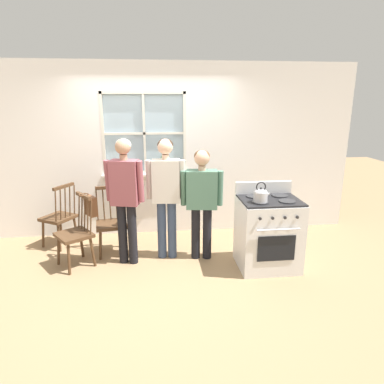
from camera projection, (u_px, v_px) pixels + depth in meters
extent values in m
plane|color=#937551|center=(159.00, 271.00, 4.41)|extent=(16.00, 16.00, 0.00)
cube|color=white|center=(22.00, 153.00, 5.17)|extent=(2.40, 0.06, 2.70)
cube|color=white|center=(268.00, 149.00, 5.59)|extent=(2.71, 0.06, 2.70)
cube|color=white|center=(147.00, 203.00, 5.60)|extent=(1.29, 0.06, 1.00)
cube|color=white|center=(142.00, 76.00, 5.07)|extent=(1.29, 0.06, 0.44)
cube|color=silver|center=(146.00, 175.00, 5.39)|extent=(1.35, 0.10, 0.03)
cube|color=#9EB7C6|center=(144.00, 133.00, 5.31)|extent=(1.23, 0.01, 1.20)
cube|color=silver|center=(144.00, 133.00, 5.28)|extent=(0.04, 0.02, 1.26)
cube|color=silver|center=(144.00, 133.00, 5.28)|extent=(1.29, 0.02, 0.04)
cube|color=silver|center=(103.00, 134.00, 5.21)|extent=(0.04, 0.03, 1.26)
cube|color=silver|center=(185.00, 133.00, 5.35)|extent=(0.04, 0.03, 1.26)
cube|color=silver|center=(143.00, 92.00, 5.12)|extent=(1.29, 0.03, 0.04)
cube|color=silver|center=(146.00, 172.00, 5.44)|extent=(1.29, 0.03, 0.04)
cube|color=#4C331E|center=(74.00, 235.00, 4.45)|extent=(0.57, 0.57, 0.04)
cylinder|color=#4C331E|center=(59.00, 250.00, 4.53)|extent=(0.09, 0.06, 0.42)
cylinder|color=#4C331E|center=(69.00, 259.00, 4.29)|extent=(0.06, 0.09, 0.42)
cylinder|color=#4C331E|center=(82.00, 244.00, 4.74)|extent=(0.06, 0.09, 0.42)
cylinder|color=#4C331E|center=(93.00, 252.00, 4.49)|extent=(0.09, 0.06, 0.42)
cylinder|color=#4C331E|center=(79.00, 211.00, 4.63)|extent=(0.07, 0.05, 0.48)
cylinder|color=#4C331E|center=(82.00, 213.00, 4.56)|extent=(0.07, 0.05, 0.48)
cylinder|color=#4C331E|center=(85.00, 215.00, 4.50)|extent=(0.07, 0.05, 0.48)
cylinder|color=#4C331E|center=(88.00, 216.00, 4.43)|extent=(0.07, 0.05, 0.48)
cylinder|color=#4C331E|center=(91.00, 218.00, 4.37)|extent=(0.07, 0.05, 0.48)
cube|color=#4C331E|center=(83.00, 196.00, 4.43)|extent=(0.25, 0.33, 0.04)
cube|color=#4C331E|center=(58.00, 218.00, 5.10)|extent=(0.56, 0.57, 0.04)
cylinder|color=#4C331E|center=(61.00, 227.00, 5.37)|extent=(0.06, 0.09, 0.42)
cylinder|color=#4C331E|center=(43.00, 234.00, 5.07)|extent=(0.09, 0.06, 0.42)
cylinder|color=#4C331E|center=(76.00, 230.00, 5.24)|extent=(0.09, 0.06, 0.42)
cylinder|color=#4C331E|center=(59.00, 238.00, 4.94)|extent=(0.06, 0.09, 0.42)
cylinder|color=#4C331E|center=(74.00, 200.00, 5.12)|extent=(0.07, 0.05, 0.48)
cylinder|color=#4C331E|center=(70.00, 202.00, 5.04)|extent=(0.07, 0.05, 0.48)
cylinder|color=#4C331E|center=(65.00, 204.00, 4.96)|extent=(0.07, 0.05, 0.48)
cylinder|color=#4C331E|center=(61.00, 205.00, 4.88)|extent=(0.07, 0.05, 0.48)
cylinder|color=#4C331E|center=(56.00, 207.00, 4.80)|extent=(0.07, 0.05, 0.48)
cube|color=#4C331E|center=(64.00, 187.00, 4.89)|extent=(0.23, 0.34, 0.04)
cube|color=#4C331E|center=(112.00, 225.00, 4.82)|extent=(0.48, 0.46, 0.04)
cylinder|color=#4C331E|center=(101.00, 245.00, 4.69)|extent=(0.07, 0.07, 0.42)
cylinder|color=#4C331E|center=(126.00, 243.00, 4.77)|extent=(0.07, 0.07, 0.42)
cylinder|color=#4C331E|center=(100.00, 237.00, 4.98)|extent=(0.07, 0.07, 0.42)
cylinder|color=#4C331E|center=(124.00, 234.00, 5.07)|extent=(0.07, 0.07, 0.42)
cylinder|color=#4C331E|center=(97.00, 206.00, 4.87)|extent=(0.03, 0.07, 0.48)
cylinder|color=#4C331E|center=(104.00, 205.00, 4.89)|extent=(0.03, 0.07, 0.48)
cylinder|color=#4C331E|center=(110.00, 205.00, 4.91)|extent=(0.03, 0.07, 0.48)
cylinder|color=#4C331E|center=(116.00, 204.00, 4.94)|extent=(0.03, 0.07, 0.48)
cylinder|color=#4C331E|center=(123.00, 204.00, 4.96)|extent=(0.03, 0.07, 0.48)
cube|color=#4C331E|center=(109.00, 187.00, 4.84)|extent=(0.38, 0.10, 0.04)
cylinder|color=black|center=(123.00, 234.00, 4.55)|extent=(0.12, 0.12, 0.83)
cylinder|color=black|center=(132.00, 234.00, 4.54)|extent=(0.12, 0.12, 0.83)
cube|color=#934C56|center=(125.00, 183.00, 4.36)|extent=(0.39, 0.29, 0.58)
cylinder|color=#934C56|center=(108.00, 181.00, 4.36)|extent=(0.10, 0.13, 0.54)
cylinder|color=#934C56|center=(140.00, 182.00, 4.31)|extent=(0.10, 0.13, 0.54)
cylinder|color=tan|center=(123.00, 157.00, 4.27)|extent=(0.10, 0.10, 0.07)
sphere|color=tan|center=(123.00, 147.00, 4.24)|extent=(0.20, 0.20, 0.20)
ellipsoid|color=silver|center=(123.00, 145.00, 4.25)|extent=(0.20, 0.20, 0.16)
cylinder|color=#384766|center=(162.00, 230.00, 4.71)|extent=(0.12, 0.12, 0.81)
cylinder|color=#384766|center=(172.00, 230.00, 4.71)|extent=(0.12, 0.12, 0.81)
cube|color=beige|center=(166.00, 181.00, 4.53)|extent=(0.38, 0.24, 0.57)
cylinder|color=beige|center=(149.00, 180.00, 4.50)|extent=(0.09, 0.12, 0.53)
cylinder|color=beige|center=(183.00, 180.00, 4.51)|extent=(0.09, 0.12, 0.53)
cylinder|color=beige|center=(165.00, 157.00, 4.44)|extent=(0.10, 0.10, 0.07)
sphere|color=beige|center=(165.00, 147.00, 4.41)|extent=(0.20, 0.20, 0.20)
ellipsoid|color=#332319|center=(165.00, 145.00, 4.41)|extent=(0.21, 0.21, 0.17)
cylinder|color=black|center=(196.00, 233.00, 4.70)|extent=(0.12, 0.12, 0.73)
cylinder|color=black|center=(207.00, 233.00, 4.69)|extent=(0.12, 0.12, 0.73)
cube|color=#4C7560|center=(202.00, 189.00, 4.53)|extent=(0.43, 0.26, 0.51)
cylinder|color=#4C7560|center=(183.00, 188.00, 4.51)|extent=(0.09, 0.12, 0.48)
cylinder|color=#4C7560|center=(220.00, 188.00, 4.50)|extent=(0.09, 0.12, 0.48)
cylinder|color=tan|center=(202.00, 168.00, 4.45)|extent=(0.10, 0.10, 0.06)
sphere|color=tan|center=(202.00, 158.00, 4.42)|extent=(0.20, 0.20, 0.20)
ellipsoid|color=brown|center=(202.00, 156.00, 4.43)|extent=(0.21, 0.21, 0.17)
cube|color=silver|center=(268.00, 234.00, 4.44)|extent=(0.76, 0.64, 0.90)
cube|color=black|center=(270.00, 200.00, 4.31)|extent=(0.74, 0.61, 0.02)
cylinder|color=#2D2D30|center=(260.00, 202.00, 4.17)|extent=(0.20, 0.20, 0.02)
cylinder|color=#2D2D30|center=(287.00, 201.00, 4.20)|extent=(0.20, 0.20, 0.02)
cylinder|color=#2D2D30|center=(254.00, 196.00, 4.41)|extent=(0.20, 0.20, 0.02)
cylinder|color=#2D2D30|center=(280.00, 196.00, 4.45)|extent=(0.20, 0.20, 0.02)
cube|color=silver|center=(263.00, 187.00, 4.57)|extent=(0.76, 0.06, 0.16)
cube|color=black|center=(276.00, 249.00, 4.14)|extent=(0.47, 0.01, 0.32)
cylinder|color=silver|center=(278.00, 230.00, 4.05)|extent=(0.53, 0.02, 0.02)
cylinder|color=#232326|center=(260.00, 219.00, 4.00)|extent=(0.04, 0.02, 0.04)
cylinder|color=#232326|center=(273.00, 218.00, 4.02)|extent=(0.04, 0.02, 0.04)
cylinder|color=#232326|center=(285.00, 218.00, 4.03)|extent=(0.04, 0.02, 0.04)
cylinder|color=#232326|center=(297.00, 217.00, 4.05)|extent=(0.04, 0.02, 0.04)
cylinder|color=#B7B7BC|center=(260.00, 197.00, 4.15)|extent=(0.17, 0.17, 0.12)
ellipsoid|color=#B7B7BC|center=(261.00, 192.00, 4.13)|extent=(0.16, 0.16, 0.07)
sphere|color=black|center=(261.00, 188.00, 4.12)|extent=(0.03, 0.03, 0.03)
cylinder|color=#B7B7BC|center=(267.00, 195.00, 4.15)|extent=(0.08, 0.03, 0.07)
torus|color=black|center=(261.00, 187.00, 4.12)|extent=(0.12, 0.01, 0.12)
cylinder|color=#935B3D|center=(163.00, 170.00, 5.39)|extent=(0.16, 0.16, 0.11)
cylinder|color=#33261C|center=(163.00, 167.00, 5.38)|extent=(0.15, 0.15, 0.01)
cone|color=#2D7038|center=(164.00, 159.00, 5.36)|extent=(0.07, 0.05, 0.25)
cone|color=#2D7038|center=(162.00, 163.00, 5.39)|extent=(0.04, 0.06, 0.11)
cone|color=#2D7038|center=(161.00, 159.00, 5.35)|extent=(0.11, 0.05, 0.25)
cone|color=#2D7038|center=(162.00, 163.00, 5.34)|extent=(0.05, 0.05, 0.15)
cone|color=#2D7038|center=(164.00, 161.00, 5.34)|extent=(0.06, 0.07, 0.19)
cube|color=brown|center=(91.00, 206.00, 4.53)|extent=(0.20, 0.23, 0.26)
torus|color=brown|center=(84.00, 195.00, 4.43)|extent=(0.17, 0.17, 0.01)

